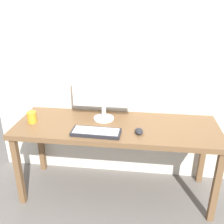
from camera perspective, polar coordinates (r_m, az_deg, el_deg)
The scene contains 7 objects.
ground_plane at distance 2.58m, azimuth 0.87°, elevation -17.21°, with size 6.00×6.00×0.00m, color slate.
wall_back at distance 2.31m, azimuth 2.11°, elevation 18.88°, with size 2.54×0.04×3.00m, color silver.
desk at distance 2.22m, azimuth 0.97°, elevation -4.49°, with size 1.75×0.60×0.71m.
monitor at distance 2.21m, azimuth -1.89°, elevation 3.98°, with size 0.55×0.18×0.41m.
keyboard_primary at distance 2.04m, azimuth -3.60°, elevation -4.56°, with size 0.40×0.17×0.03m.
mouse at distance 2.06m, azimuth 6.09°, elevation -4.31°, with size 0.07×0.10×0.04m, color #232328.
coffee_mug at distance 2.32m, azimuth -17.57°, elevation -1.13°, with size 0.08×0.08×0.10m, color orange.
Camera 1 is at (0.21, -1.95, 1.69)m, focal length 40.69 mm.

